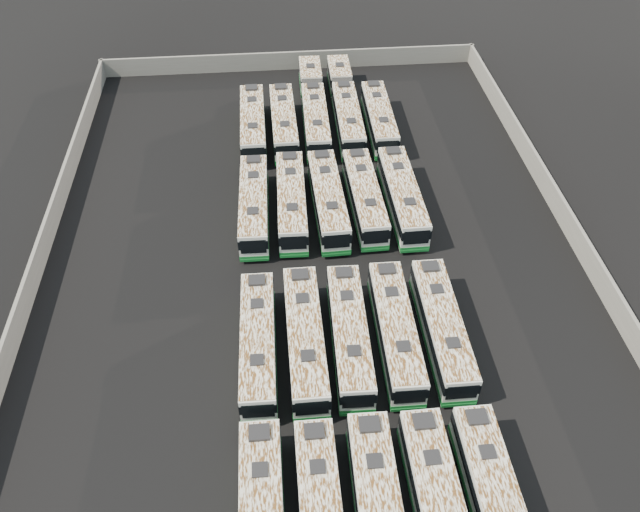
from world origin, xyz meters
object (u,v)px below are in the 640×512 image
(bus_front_far_right, at_px, (496,505))
(bus_midfront_left, at_px, (305,339))
(bus_midfront_right, at_px, (396,331))
(bus_back_far_right, at_px, (379,119))
(bus_midback_far_right, at_px, (402,196))
(bus_midfront_far_left, at_px, (258,343))
(bus_front_right, at_px, (439,512))
(bus_midback_far_left, at_px, (254,205))
(bus_midback_center, at_px, (328,200))
(bus_midfront_center, at_px, (349,335))
(bus_midfront_far_right, at_px, (442,327))
(bus_back_center, at_px, (314,106))
(bus_back_far_left, at_px, (253,124))
(bus_midback_left, at_px, (292,201))
(bus_back_left, at_px, (284,123))
(bus_back_right, at_px, (345,104))
(bus_midback_right, at_px, (365,197))

(bus_front_far_right, distance_m, bus_midfront_left, 16.23)
(bus_front_far_right, xyz_separation_m, bus_midfront_right, (-3.41, 13.04, 0.00))
(bus_back_far_right, bearing_deg, bus_midback_far_right, -89.32)
(bus_midfront_far_left, relative_size, bus_midback_far_right, 0.97)
(bus_front_right, bearing_deg, bus_midback_far_right, 83.21)
(bus_midback_far_left, xyz_separation_m, bus_midback_center, (6.55, 0.09, 0.02))
(bus_midfront_far_left, height_order, bus_midfront_left, bus_midfront_left)
(bus_front_right, relative_size, bus_midback_center, 1.00)
(bus_midfront_center, xyz_separation_m, bus_midfront_far_right, (6.69, 0.06, -0.00))
(bus_midfront_far_left, distance_m, bus_midfront_right, 9.80)
(bus_midfront_far_left, distance_m, bus_back_center, 32.30)
(bus_front_right, bearing_deg, bus_midfront_right, 90.16)
(bus_midfront_left, relative_size, bus_back_far_left, 1.00)
(bus_midfront_center, distance_m, bus_midback_far_right, 16.61)
(bus_midback_left, height_order, bus_back_left, bus_midback_left)
(bus_midback_center, distance_m, bus_back_right, 16.57)
(bus_midfront_right, relative_size, bus_back_far_left, 0.98)
(bus_midfront_far_right, bearing_deg, bus_back_left, 109.75)
(bus_midfront_left, relative_size, bus_back_center, 0.66)
(bus_front_right, height_order, bus_midback_far_right, bus_midback_far_right)
(bus_midfront_far_left, xyz_separation_m, bus_midback_left, (3.24, 15.58, 0.03))
(bus_midfront_far_left, bearing_deg, bus_midfront_far_right, 1.96)
(bus_midback_far_right, distance_m, bus_back_far_left, 18.57)
(bus_midfront_left, distance_m, bus_midfront_center, 3.17)
(bus_midfront_left, height_order, bus_back_far_left, bus_midfront_left)
(bus_front_far_right, relative_size, bus_midback_center, 0.98)
(bus_midfront_right, height_order, bus_midback_center, bus_midback_center)
(bus_midfront_left, distance_m, bus_back_far_right, 30.10)
(bus_midfront_left, relative_size, bus_back_right, 0.66)
(bus_midback_center, bearing_deg, bus_midback_right, 1.10)
(bus_midfront_left, bearing_deg, bus_midfront_center, 2.10)
(bus_back_left, bearing_deg, bus_midfront_far_left, -96.80)
(bus_midback_center, xyz_separation_m, bus_back_center, (0.09, 16.16, -0.03))
(bus_midback_far_right, bearing_deg, bus_midfront_far_left, -131.11)
(bus_back_far_left, distance_m, bus_back_left, 3.17)
(bus_front_right, xyz_separation_m, bus_back_far_left, (-9.91, 41.51, -0.01))
(bus_back_center, bearing_deg, bus_front_far_right, -80.22)
(bus_front_far_right, distance_m, bus_midfront_right, 13.48)
(bus_front_far_right, height_order, bus_back_right, bus_front_far_right)
(bus_midfront_far_left, height_order, bus_midback_right, bus_midback_right)
(bus_midfront_far_left, height_order, bus_midback_left, bus_midback_left)
(bus_midfront_far_left, xyz_separation_m, bus_midback_far_right, (13.12, 15.39, 0.06))
(bus_midfront_left, xyz_separation_m, bus_back_center, (3.25, 31.58, -0.04))
(bus_back_right, bearing_deg, bus_midfront_far_left, -106.47)
(bus_front_far_right, bearing_deg, bus_midback_far_right, 90.06)
(bus_midback_far_left, relative_size, bus_back_center, 0.65)
(bus_midback_left, xyz_separation_m, bus_midback_far_right, (9.88, -0.19, 0.03))
(bus_midback_right, bearing_deg, bus_back_far_right, 73.99)
(bus_midfront_left, xyz_separation_m, bus_back_left, (-0.13, 28.54, -0.03))
(bus_midfront_right, relative_size, bus_midback_left, 0.99)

